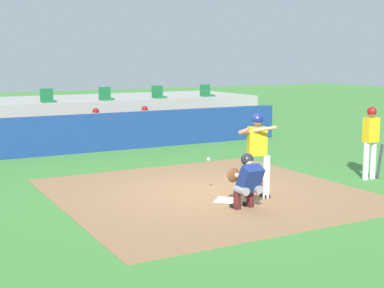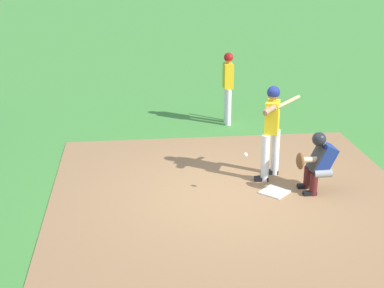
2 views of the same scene
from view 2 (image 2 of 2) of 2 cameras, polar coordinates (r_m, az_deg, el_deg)
name	(u,v)px [view 2 (image 2 of 2)]	position (r m, az deg, el deg)	size (l,w,h in m)	color
ground_plane	(231,195)	(10.08, 3.97, -5.21)	(80.00, 80.00, 0.00)	#428438
dirt_infield	(231,195)	(10.08, 3.97, -5.18)	(6.40, 6.40, 0.01)	#936B47
home_plate	(275,192)	(10.24, 8.40, -4.83)	(0.44, 0.44, 0.02)	white
batter_at_plate	(272,127)	(10.51, 8.10, 1.77)	(0.59, 0.87, 1.80)	silver
catcher_crouched	(317,160)	(10.21, 12.60, -1.62)	(0.49, 1.69, 1.13)	gray
on_deck_batter	(228,84)	(13.80, 3.68, 6.14)	(0.58, 0.23, 1.79)	silver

